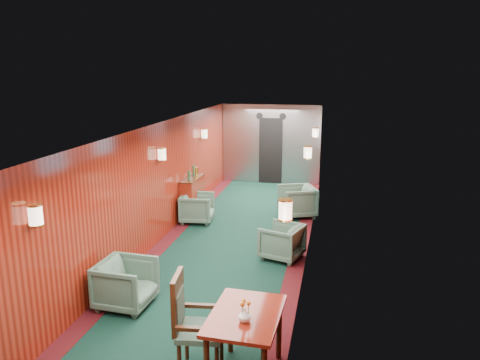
{
  "coord_description": "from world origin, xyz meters",
  "views": [
    {
      "loc": [
        1.97,
        -8.05,
        3.45
      ],
      "look_at": [
        0.0,
        1.32,
        1.15
      ],
      "focal_mm": 35.0,
      "sensor_mm": 36.0,
      "label": 1
    }
  ],
  "objects": [
    {
      "name": "armchair_right_near",
      "position": [
        1.05,
        0.08,
        0.32
      ],
      "size": [
        0.89,
        0.88,
        0.65
      ],
      "primitive_type": "imported",
      "rotation": [
        0.0,
        0.0,
        -1.88
      ],
      "color": "#1A3D30",
      "rests_on": "ground"
    },
    {
      "name": "dining_table",
      "position": [
        1.07,
        -3.47,
        0.68
      ],
      "size": [
        0.8,
        1.12,
        0.82
      ],
      "rotation": [
        0.0,
        0.0,
        -0.04
      ],
      "color": "maroon",
      "rests_on": "ground"
    },
    {
      "name": "flower_vase",
      "position": [
        1.09,
        -3.64,
        0.89
      ],
      "size": [
        0.16,
        0.16,
        0.15
      ],
      "primitive_type": "imported",
      "rotation": [
        0.0,
        0.0,
        0.11
      ],
      "color": "silver",
      "rests_on": "dining_table"
    },
    {
      "name": "armchair_left_near",
      "position": [
        -0.98,
        -2.19,
        0.35
      ],
      "size": [
        0.82,
        0.8,
        0.71
      ],
      "primitive_type": "imported",
      "rotation": [
        0.0,
        0.0,
        1.51
      ],
      "color": "#1A3D30",
      "rests_on": "ground"
    },
    {
      "name": "armchair_right_far",
      "position": [
        1.1,
        2.67,
        0.37
      ],
      "size": [
        1.04,
        1.03,
        0.74
      ],
      "primitive_type": "imported",
      "rotation": [
        0.0,
        0.0,
        -1.19
      ],
      "color": "#1A3D30",
      "rests_on": "ground"
    },
    {
      "name": "windows_right",
      "position": [
        1.49,
        0.25,
        1.45
      ],
      "size": [
        0.02,
        8.6,
        0.8
      ],
      "color": "silver",
      "rests_on": "ground"
    },
    {
      "name": "credenza",
      "position": [
        -1.34,
        2.19,
        0.48
      ],
      "size": [
        0.33,
        1.05,
        1.22
      ],
      "color": "maroon",
      "rests_on": "ground"
    },
    {
      "name": "side_chair",
      "position": [
        0.42,
        -3.45,
        0.65
      ],
      "size": [
        0.6,
        0.62,
        1.2
      ],
      "rotation": [
        0.0,
        0.0,
        0.12
      ],
      "color": "#1A3D30",
      "rests_on": "ground"
    },
    {
      "name": "room",
      "position": [
        0.0,
        0.0,
        1.63
      ],
      "size": [
        12.0,
        12.1,
        2.4
      ],
      "color": "black",
      "rests_on": "ground"
    },
    {
      "name": "wall_sconces",
      "position": [
        0.0,
        0.57,
        1.79
      ],
      "size": [
        2.97,
        7.97,
        0.25
      ],
      "color": "#F6E4C0",
      "rests_on": "ground"
    },
    {
      "name": "armchair_left_far",
      "position": [
        -1.1,
        1.78,
        0.33
      ],
      "size": [
        0.8,
        0.78,
        0.66
      ],
      "primitive_type": "imported",
      "rotation": [
        0.0,
        0.0,
        1.68
      ],
      "color": "#1A3D30",
      "rests_on": "ground"
    },
    {
      "name": "bulkhead",
      "position": [
        0.0,
        5.91,
        1.18
      ],
      "size": [
        2.98,
        0.17,
        2.39
      ],
      "color": "#A7A9AE",
      "rests_on": "ground"
    }
  ]
}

